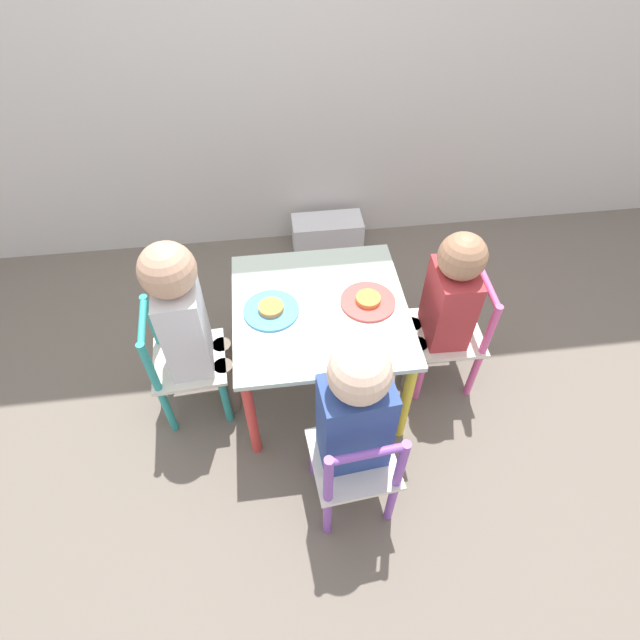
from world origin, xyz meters
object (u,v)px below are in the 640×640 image
at_px(chair_teal, 184,364).
at_px(plate_left, 271,310).
at_px(chair_pink, 452,335).
at_px(child_right, 445,302).
at_px(plate_right, 368,301).
at_px(chair_purple, 355,467).
at_px(kids_table, 320,319).
at_px(child_front, 354,415).
at_px(child_left, 187,319).
at_px(storage_bin, 327,235).

relative_size(chair_teal, plate_left, 2.66).
relative_size(chair_pink, child_right, 0.70).
bearing_deg(plate_right, chair_teal, -177.28).
relative_size(chair_purple, child_right, 0.70).
bearing_deg(chair_purple, plate_right, -108.87).
bearing_deg(child_right, chair_pink, 90.00).
bearing_deg(child_right, kids_table, -90.00).
bearing_deg(chair_teal, plate_left, -88.20).
height_order(chair_pink, child_right, child_right).
bearing_deg(child_right, chair_purple, -37.28).
bearing_deg(chair_pink, plate_right, -90.98).
bearing_deg(plate_left, child_right, -1.42).
relative_size(chair_purple, child_front, 0.66).
distance_m(child_left, storage_bin, 1.13).
height_order(kids_table, storage_bin, kids_table).
distance_m(chair_teal, child_front, 0.72).
bearing_deg(child_front, child_right, -138.48).
bearing_deg(child_right, plate_left, -89.46).
height_order(plate_left, storage_bin, plate_left).
height_order(chair_pink, chair_purple, same).
xyz_separation_m(kids_table, chair_purple, (0.05, -0.51, -0.14)).
bearing_deg(plate_right, child_front, -105.98).
height_order(chair_purple, storage_bin, chair_purple).
relative_size(child_left, storage_bin, 2.24).
distance_m(chair_pink, chair_purple, 0.67).
xyz_separation_m(plate_left, storage_bin, (0.31, 0.85, -0.37)).
distance_m(chair_pink, child_left, 0.99).
xyz_separation_m(kids_table, plate_left, (-0.17, 0.00, 0.07)).
bearing_deg(child_front, child_left, -45.76).
distance_m(chair_purple, plate_left, 0.59).
xyz_separation_m(child_front, plate_left, (-0.21, 0.45, -0.01)).
distance_m(chair_pink, storage_bin, 0.95).
relative_size(chair_purple, plate_right, 2.65).
bearing_deg(plate_left, child_front, -64.83).
bearing_deg(child_right, child_front, -41.27).
bearing_deg(chair_teal, child_left, -90.00).
bearing_deg(plate_right, chair_purple, -103.63).
relative_size(plate_left, storage_bin, 0.54).
xyz_separation_m(kids_table, storage_bin, (0.14, 0.85, -0.30)).
relative_size(chair_teal, child_left, 0.64).
bearing_deg(child_right, chair_teal, -87.03).
bearing_deg(child_left, storage_bin, -37.81).
relative_size(kids_table, child_right, 0.83).
bearing_deg(chair_pink, child_front, -45.39).
height_order(chair_teal, plate_left, chair_teal).
bearing_deg(plate_left, chair_teal, -174.57).
relative_size(child_right, plate_left, 3.79).
bearing_deg(chair_purple, storage_bin, -99.36).
distance_m(chair_pink, plate_left, 0.71).
height_order(chair_purple, plate_left, chair_purple).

